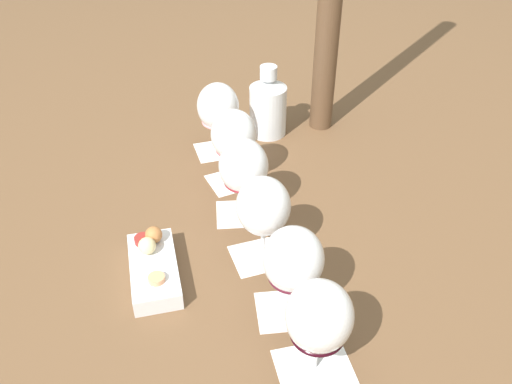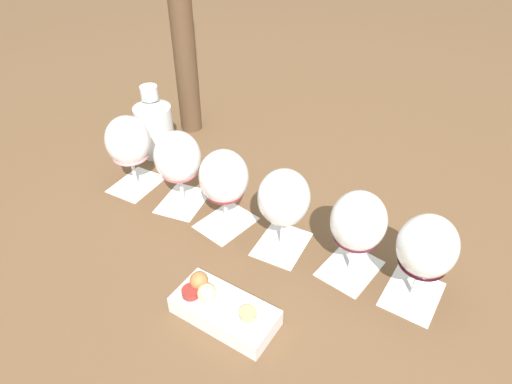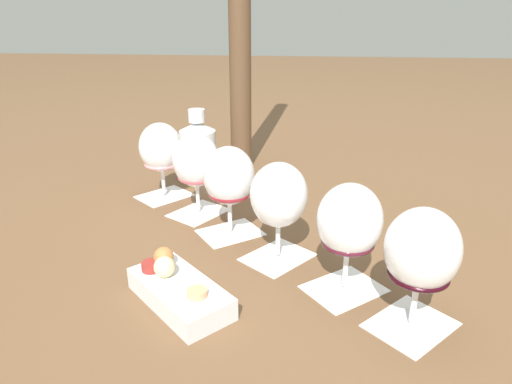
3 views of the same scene
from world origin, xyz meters
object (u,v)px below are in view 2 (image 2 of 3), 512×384
(wine_glass_3, at_px, (284,201))
(wine_glass_4, at_px, (358,224))
(wine_glass_2, at_px, (224,180))
(wine_glass_5, at_px, (426,249))
(wine_glass_0, at_px, (128,143))
(ceramic_vase, at_px, (154,125))
(snack_dish, at_px, (222,308))
(wine_glass_1, at_px, (178,160))

(wine_glass_3, height_order, wine_glass_4, same)
(wine_glass_2, relative_size, wine_glass_5, 1.00)
(wine_glass_2, bearing_deg, wine_glass_0, 137.36)
(wine_glass_2, height_order, ceramic_vase, ceramic_vase)
(wine_glass_3, bearing_deg, wine_glass_0, 138.06)
(snack_dish, bearing_deg, wine_glass_1, 98.05)
(wine_glass_2, distance_m, snack_dish, 0.26)
(wine_glass_4, height_order, ceramic_vase, ceramic_vase)
(wine_glass_2, distance_m, wine_glass_4, 0.27)
(wine_glass_4, height_order, wine_glass_5, same)
(wine_glass_0, xyz_separation_m, snack_dish, (0.15, -0.41, -0.09))
(wine_glass_1, relative_size, wine_glass_4, 1.00)
(wine_glass_2, bearing_deg, wine_glass_3, -40.56)
(wine_glass_1, relative_size, ceramic_vase, 0.96)
(wine_glass_1, xyz_separation_m, wine_glass_3, (0.19, -0.17, -0.00))
(wine_glass_5, distance_m, ceramic_vase, 0.71)
(wine_glass_0, xyz_separation_m, wine_glass_4, (0.40, -0.35, -0.00))
(wine_glass_0, distance_m, wine_glass_5, 0.65)
(wine_glass_0, xyz_separation_m, wine_glass_5, (0.49, -0.43, -0.00))
(wine_glass_2, xyz_separation_m, wine_glass_3, (0.10, -0.09, -0.00))
(wine_glass_1, bearing_deg, wine_glass_0, 140.43)
(wine_glass_4, distance_m, wine_glass_5, 0.12)
(wine_glass_3, distance_m, ceramic_vase, 0.46)
(wine_glass_1, relative_size, wine_glass_3, 1.00)
(wine_glass_4, bearing_deg, wine_glass_3, 141.74)
(wine_glass_0, relative_size, wine_glass_5, 1.00)
(wine_glass_4, relative_size, wine_glass_5, 1.00)
(wine_glass_4, bearing_deg, wine_glass_0, 139.05)
(wine_glass_5, bearing_deg, wine_glass_2, 139.74)
(wine_glass_0, bearing_deg, wine_glass_1, -39.57)
(wine_glass_3, relative_size, wine_glass_5, 1.00)
(wine_glass_0, bearing_deg, wine_glass_4, -40.95)
(wine_glass_2, relative_size, wine_glass_3, 1.00)
(ceramic_vase, bearing_deg, wine_glass_3, -59.23)
(wine_glass_0, distance_m, ceramic_vase, 0.15)
(wine_glass_4, bearing_deg, snack_dish, -166.04)
(ceramic_vase, distance_m, snack_dish, 0.56)
(wine_glass_4, height_order, snack_dish, wine_glass_4)
(wine_glass_5, height_order, snack_dish, wine_glass_5)
(wine_glass_3, xyz_separation_m, ceramic_vase, (-0.24, 0.40, -0.03))
(ceramic_vase, bearing_deg, wine_glass_4, -54.32)
(wine_glass_0, height_order, wine_glass_5, same)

